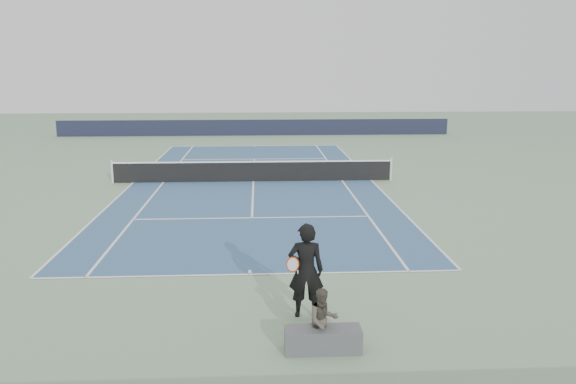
{
  "coord_description": "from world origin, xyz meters",
  "views": [
    {
      "loc": [
        0.27,
        -25.4,
        5.19
      ],
      "look_at": [
        1.22,
        -7.18,
        1.1
      ],
      "focal_mm": 35.0,
      "sensor_mm": 36.0,
      "label": 1
    }
  ],
  "objects_px": {
    "tennis_net": "(253,171)",
    "tennis_ball": "(287,324)",
    "tennis_player": "(306,270)",
    "spectator_bench": "(323,329)"
  },
  "relations": [
    {
      "from": "spectator_bench",
      "to": "tennis_ball",
      "type": "bearing_deg",
      "value": 119.51
    },
    {
      "from": "tennis_ball",
      "to": "spectator_bench",
      "type": "distance_m",
      "value": 1.32
    },
    {
      "from": "tennis_net",
      "to": "tennis_player",
      "type": "relative_size",
      "value": 6.29
    },
    {
      "from": "tennis_net",
      "to": "tennis_ball",
      "type": "bearing_deg",
      "value": -86.91
    },
    {
      "from": "tennis_player",
      "to": "tennis_net",
      "type": "bearing_deg",
      "value": 94.87
    },
    {
      "from": "tennis_player",
      "to": "tennis_ball",
      "type": "height_order",
      "value": "tennis_player"
    },
    {
      "from": "tennis_ball",
      "to": "spectator_bench",
      "type": "height_order",
      "value": "spectator_bench"
    },
    {
      "from": "tennis_player",
      "to": "tennis_ball",
      "type": "distance_m",
      "value": 1.16
    },
    {
      "from": "tennis_net",
      "to": "tennis_ball",
      "type": "height_order",
      "value": "tennis_net"
    },
    {
      "from": "tennis_player",
      "to": "spectator_bench",
      "type": "xyz_separation_m",
      "value": [
        0.2,
        -1.52,
        -0.59
      ]
    }
  ]
}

